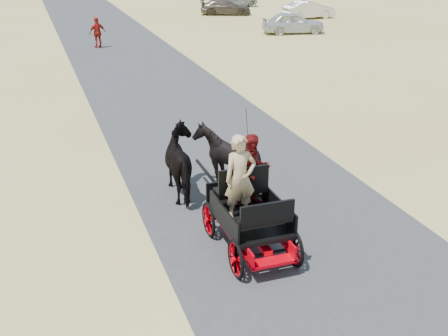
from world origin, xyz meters
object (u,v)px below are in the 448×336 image
object	(u,v)px
car_c	(226,7)
car_a	(293,23)
horse_left	(185,163)
car_d	(235,0)
pedestrian	(98,33)
carriage	(249,233)
horse_right	(226,158)
car_b	(309,10)

from	to	relation	value
car_c	car_a	bearing A→B (deg)	-152.13
horse_left	car_d	world-z (taller)	horse_left
pedestrian	carriage	bearing A→B (deg)	70.84
horse_left	horse_right	distance (m)	1.10
horse_right	pedestrian	world-z (taller)	pedestrian
car_b	car_d	world-z (taller)	car_b
carriage	car_b	world-z (taller)	car_b
pedestrian	car_b	world-z (taller)	pedestrian
horse_left	car_b	bearing A→B (deg)	-122.69
car_a	car_c	world-z (taller)	car_a
horse_right	car_c	size ratio (longest dim) A/B	0.42
horse_right	car_a	distance (m)	24.64
carriage	horse_right	xyz separation A→B (m)	(0.55, 3.00, 0.49)
carriage	horse_right	distance (m)	3.09
car_a	car_d	xyz separation A→B (m)	(1.29, 14.55, -0.08)
horse_left	car_a	bearing A→B (deg)	-121.97
carriage	car_d	size ratio (longest dim) A/B	0.56
carriage	car_b	distance (m)	34.58
carriage	car_d	distance (m)	41.40
car_d	car_b	bearing A→B (deg)	-172.71
horse_left	car_a	xyz separation A→B (m)	(13.34, 21.38, -0.16)
horse_right	car_d	xyz separation A→B (m)	(13.53, 35.93, -0.25)
horse_left	car_b	xyz separation A→B (m)	(17.44, 27.18, -0.19)
horse_left	pedestrian	xyz separation A→B (m)	(0.59, 20.54, 0.02)
carriage	pedestrian	size ratio (longest dim) A/B	1.39
horse_left	pedestrian	world-z (taller)	pedestrian
carriage	car_d	world-z (taller)	car_d
pedestrian	car_a	xyz separation A→B (m)	(12.75, 0.84, -0.18)
carriage	horse_left	world-z (taller)	horse_left
carriage	car_b	bearing A→B (deg)	60.76
pedestrian	car_b	distance (m)	18.11
carriage	pedestrian	world-z (taller)	pedestrian
car_d	carriage	bearing A→B (deg)	149.61
horse_left	car_c	distance (m)	33.64
carriage	car_a	size ratio (longest dim) A/B	0.60
car_a	car_c	xyz separation A→B (m)	(-1.17, 9.98, -0.10)
pedestrian	car_a	bearing A→B (deg)	164.73
carriage	car_b	xyz separation A→B (m)	(16.89, 30.18, 0.30)
car_c	car_d	bearing A→B (deg)	-7.08
horse_right	pedestrian	size ratio (longest dim) A/B	0.98
horse_left	car_d	xyz separation A→B (m)	(14.63, 35.93, -0.25)
car_a	car_c	bearing A→B (deg)	17.01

